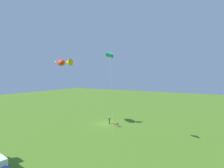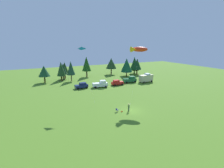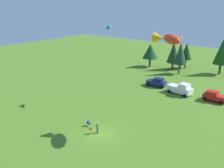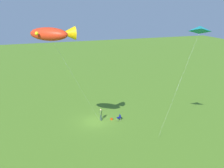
{
  "view_description": "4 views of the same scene",
  "coord_description": "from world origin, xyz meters",
  "px_view_note": "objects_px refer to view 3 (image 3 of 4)",
  "views": [
    {
      "loc": [
        -20.29,
        32.07,
        10.6
      ],
      "look_at": [
        -3.05,
        2.61,
        8.91
      ],
      "focal_mm": 28.0,
      "sensor_mm": 36.0,
      "label": 1
    },
    {
      "loc": [
        -19.85,
        -31.11,
        14.85
      ],
      "look_at": [
        -2.08,
        5.66,
        5.11
      ],
      "focal_mm": 28.0,
      "sensor_mm": 36.0,
      "label": 2
    },
    {
      "loc": [
        21.39,
        -24.91,
        18.09
      ],
      "look_at": [
        -2.24,
        5.14,
        5.71
      ],
      "focal_mm": 42.0,
      "sensor_mm": 36.0,
      "label": 3
    },
    {
      "loc": [
        8.95,
        32.59,
        16.01
      ],
      "look_at": [
        -1.28,
        3.31,
        6.36
      ],
      "focal_mm": 42.0,
      "sensor_mm": 36.0,
      "label": 4
    }
  ],
  "objects_px": {
    "person_kite_flyer": "(97,127)",
    "kite_delta_teal": "(107,27)",
    "car_navy_hatch": "(157,82)",
    "folding_chair": "(88,123)",
    "backpack_on_grass": "(91,128)",
    "kite_large_fish": "(168,39)",
    "truck_white_pickup": "(181,89)",
    "car_red_sedan": "(214,96)"
  },
  "relations": [
    {
      "from": "person_kite_flyer",
      "to": "folding_chair",
      "type": "relative_size",
      "value": 2.12
    },
    {
      "from": "person_kite_flyer",
      "to": "kite_delta_teal",
      "type": "relative_size",
      "value": 0.12
    },
    {
      "from": "backpack_on_grass",
      "to": "kite_delta_teal",
      "type": "distance_m",
      "value": 17.99
    },
    {
      "from": "backpack_on_grass",
      "to": "truck_white_pickup",
      "type": "height_order",
      "value": "truck_white_pickup"
    },
    {
      "from": "person_kite_flyer",
      "to": "backpack_on_grass",
      "type": "xyz_separation_m",
      "value": [
        -1.51,
        0.31,
        -0.91
      ]
    },
    {
      "from": "folding_chair",
      "to": "kite_large_fish",
      "type": "xyz_separation_m",
      "value": [
        9.15,
        6.04,
        12.67
      ]
    },
    {
      "from": "person_kite_flyer",
      "to": "car_navy_hatch",
      "type": "distance_m",
      "value": 24.14
    },
    {
      "from": "car_navy_hatch",
      "to": "car_red_sedan",
      "type": "distance_m",
      "value": 12.74
    },
    {
      "from": "folding_chair",
      "to": "truck_white_pickup",
      "type": "distance_m",
      "value": 22.17
    },
    {
      "from": "backpack_on_grass",
      "to": "folding_chair",
      "type": "bearing_deg",
      "value": 152.18
    },
    {
      "from": "person_kite_flyer",
      "to": "folding_chair",
      "type": "height_order",
      "value": "person_kite_flyer"
    },
    {
      "from": "car_navy_hatch",
      "to": "kite_delta_teal",
      "type": "xyz_separation_m",
      "value": [
        -3.25,
        -12.93,
        12.62
      ]
    },
    {
      "from": "truck_white_pickup",
      "to": "kite_large_fish",
      "type": "xyz_separation_m",
      "value": [
        4.24,
        -15.57,
        12.06
      ]
    },
    {
      "from": "person_kite_flyer",
      "to": "car_navy_hatch",
      "type": "height_order",
      "value": "car_navy_hatch"
    },
    {
      "from": "car_navy_hatch",
      "to": "car_red_sedan",
      "type": "relative_size",
      "value": 1.03
    },
    {
      "from": "car_navy_hatch",
      "to": "kite_large_fish",
      "type": "bearing_deg",
      "value": -63.31
    },
    {
      "from": "person_kite_flyer",
      "to": "truck_white_pickup",
      "type": "bearing_deg",
      "value": 70.9
    },
    {
      "from": "folding_chair",
      "to": "backpack_on_grass",
      "type": "distance_m",
      "value": 1.18
    },
    {
      "from": "truck_white_pickup",
      "to": "kite_large_fish",
      "type": "relative_size",
      "value": 0.38
    },
    {
      "from": "folding_chair",
      "to": "kite_delta_teal",
      "type": "relative_size",
      "value": 0.06
    },
    {
      "from": "car_red_sedan",
      "to": "kite_delta_teal",
      "type": "height_order",
      "value": "kite_delta_teal"
    },
    {
      "from": "backpack_on_grass",
      "to": "kite_large_fish",
      "type": "relative_size",
      "value": 0.02
    },
    {
      "from": "person_kite_flyer",
      "to": "backpack_on_grass",
      "type": "relative_size",
      "value": 5.44
    },
    {
      "from": "car_navy_hatch",
      "to": "kite_delta_teal",
      "type": "relative_size",
      "value": 0.31
    },
    {
      "from": "car_navy_hatch",
      "to": "kite_large_fish",
      "type": "height_order",
      "value": "kite_large_fish"
    },
    {
      "from": "truck_white_pickup",
      "to": "car_red_sedan",
      "type": "bearing_deg",
      "value": 10.88
    },
    {
      "from": "kite_large_fish",
      "to": "kite_delta_teal",
      "type": "height_order",
      "value": "kite_delta_teal"
    },
    {
      "from": "car_navy_hatch",
      "to": "kite_large_fish",
      "type": "relative_size",
      "value": 0.31
    },
    {
      "from": "person_kite_flyer",
      "to": "kite_large_fish",
      "type": "distance_m",
      "value": 15.45
    },
    {
      "from": "person_kite_flyer",
      "to": "backpack_on_grass",
      "type": "distance_m",
      "value": 1.79
    },
    {
      "from": "kite_delta_teal",
      "to": "kite_large_fish",
      "type": "bearing_deg",
      "value": -16.58
    },
    {
      "from": "backpack_on_grass",
      "to": "kite_delta_teal",
      "type": "bearing_deg",
      "value": 117.22
    },
    {
      "from": "backpack_on_grass",
      "to": "car_red_sedan",
      "type": "distance_m",
      "value": 24.75
    },
    {
      "from": "car_red_sedan",
      "to": "car_navy_hatch",
      "type": "bearing_deg",
      "value": -4.49
    },
    {
      "from": "kite_large_fish",
      "to": "kite_delta_teal",
      "type": "xyz_separation_m",
      "value": [
        -13.63,
        4.06,
        0.41
      ]
    },
    {
      "from": "car_navy_hatch",
      "to": "kite_large_fish",
      "type": "xyz_separation_m",
      "value": [
        10.37,
        -16.98,
        12.21
      ]
    },
    {
      "from": "car_red_sedan",
      "to": "folding_chair",
      "type": "bearing_deg",
      "value": 62.97
    },
    {
      "from": "folding_chair",
      "to": "car_navy_hatch",
      "type": "distance_m",
      "value": 23.06
    },
    {
      "from": "person_kite_flyer",
      "to": "truck_white_pickup",
      "type": "height_order",
      "value": "truck_white_pickup"
    },
    {
      "from": "kite_large_fish",
      "to": "car_red_sedan",
      "type": "bearing_deg",
      "value": 81.69
    },
    {
      "from": "person_kite_flyer",
      "to": "folding_chair",
      "type": "bearing_deg",
      "value": 148.65
    },
    {
      "from": "person_kite_flyer",
      "to": "truck_white_pickup",
      "type": "relative_size",
      "value": 0.33
    }
  ]
}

